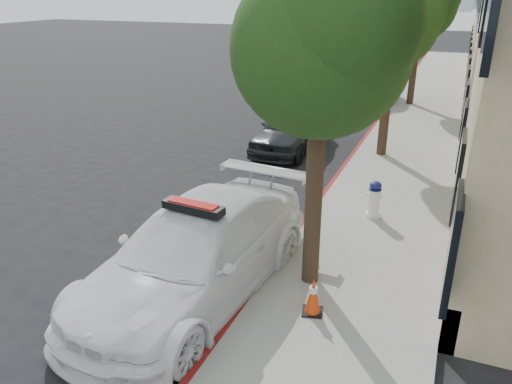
{
  "coord_description": "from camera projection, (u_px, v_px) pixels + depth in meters",
  "views": [
    {
      "loc": [
        4.95,
        -9.63,
        5.12
      ],
      "look_at": [
        1.18,
        -0.4,
        1.0
      ],
      "focal_mm": 35.0,
      "sensor_mm": 36.0,
      "label": 1
    }
  ],
  "objects": [
    {
      "name": "police_car",
      "position": [
        196.0,
        253.0,
        8.68
      ],
      "size": [
        2.8,
        5.83,
        1.79
      ],
      "rotation": [
        0.0,
        0.0,
        -0.09
      ],
      "color": "white",
      "rests_on": "ground"
    },
    {
      "name": "curb_strip",
      "position": [
        376.0,
        124.0,
        19.73
      ],
      "size": [
        0.12,
        50.0,
        0.15
      ],
      "primitive_type": "cube",
      "color": "maroon",
      "rests_on": "ground"
    },
    {
      "name": "parked_car_mid",
      "position": [
        291.0,
        129.0,
        16.66
      ],
      "size": [
        1.78,
        4.26,
        1.44
      ],
      "primitive_type": "imported",
      "rotation": [
        0.0,
        0.0,
        -0.02
      ],
      "color": "#1F2327",
      "rests_on": "ground"
    },
    {
      "name": "tree_near",
      "position": [
        323.0,
        47.0,
        7.55
      ],
      "size": [
        2.92,
        2.82,
        5.62
      ],
      "color": "black",
      "rests_on": "sidewalk"
    },
    {
      "name": "tree_mid",
      "position": [
        395.0,
        22.0,
        14.44
      ],
      "size": [
        2.77,
        2.64,
        5.43
      ],
      "color": "black",
      "rests_on": "sidewalk"
    },
    {
      "name": "ground",
      "position": [
        217.0,
        218.0,
        11.93
      ],
      "size": [
        120.0,
        120.0,
        0.0
      ],
      "primitive_type": "plane",
      "color": "black",
      "rests_on": "ground"
    },
    {
      "name": "traffic_cone",
      "position": [
        313.0,
        296.0,
        8.1
      ],
      "size": [
        0.39,
        0.39,
        0.64
      ],
      "rotation": [
        0.0,
        0.0,
        0.21
      ],
      "color": "black",
      "rests_on": "sidewalk"
    },
    {
      "name": "parked_car_far",
      "position": [
        372.0,
        91.0,
        22.87
      ],
      "size": [
        1.83,
        4.25,
        1.36
      ],
      "primitive_type": "imported",
      "rotation": [
        0.0,
        0.0,
        -0.09
      ],
      "color": "black",
      "rests_on": "ground"
    },
    {
      "name": "tree_far",
      "position": [
        422.0,
        5.0,
        21.19
      ],
      "size": [
        3.1,
        3.0,
        5.81
      ],
      "color": "black",
      "rests_on": "sidewalk"
    },
    {
      "name": "sidewalk",
      "position": [
        416.0,
        128.0,
        19.2
      ],
      "size": [
        3.2,
        50.0,
        0.15
      ],
      "primitive_type": "cube",
      "color": "gray",
      "rests_on": "ground"
    },
    {
      "name": "fire_hydrant",
      "position": [
        374.0,
        200.0,
        11.47
      ],
      "size": [
        0.37,
        0.34,
        0.88
      ],
      "rotation": [
        0.0,
        0.0,
        -0.11
      ],
      "color": "white",
      "rests_on": "sidewalk"
    }
  ]
}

